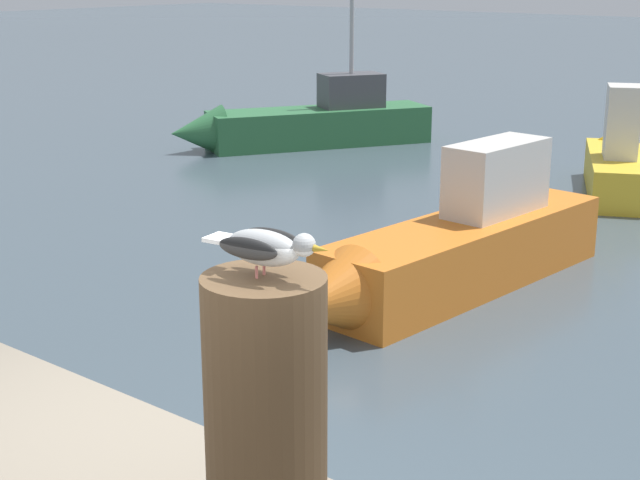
{
  "coord_description": "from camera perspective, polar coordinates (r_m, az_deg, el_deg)",
  "views": [
    {
      "loc": [
        2.57,
        -2.34,
        3.23
      ],
      "look_at": [
        0.9,
        -0.25,
        2.45
      ],
      "focal_mm": 53.32,
      "sensor_mm": 36.0,
      "label": 1
    }
  ],
  "objects": [
    {
      "name": "boat_yellow",
      "position": [
        14.76,
        17.33,
        4.45
      ],
      "size": [
        2.08,
        3.25,
        1.64
      ],
      "color": "yellow",
      "rests_on": "ground_plane"
    },
    {
      "name": "boat_orange",
      "position": [
        9.71,
        7.84,
        -0.55
      ],
      "size": [
        1.28,
        4.51,
        1.5
      ],
      "color": "orange",
      "rests_on": "ground_plane"
    },
    {
      "name": "boat_green",
      "position": [
        17.63,
        -1.21,
        7.01
      ],
      "size": [
        3.35,
        4.66,
        3.82
      ],
      "color": "#2D6B3D",
      "rests_on": "ground_plane"
    },
    {
      "name": "seagull",
      "position": [
        2.59,
        -3.32,
        -0.38
      ],
      "size": [
        0.39,
        0.17,
        0.14
      ],
      "color": "#C66860",
      "rests_on": "mooring_post"
    },
    {
      "name": "mooring_post",
      "position": [
        2.8,
        -3.26,
        -11.06
      ],
      "size": [
        0.36,
        0.36,
        0.91
      ],
      "primitive_type": "cylinder",
      "color": "#4C3823",
      "rests_on": "harbor_quay"
    }
  ]
}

